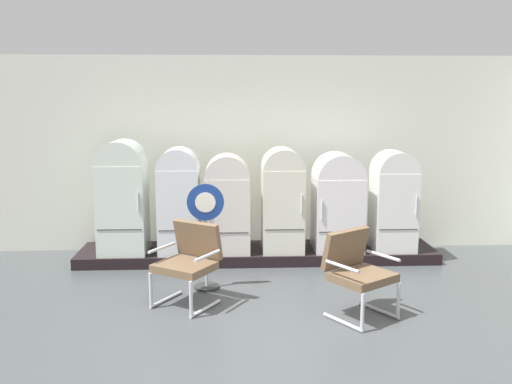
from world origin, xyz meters
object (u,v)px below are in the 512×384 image
at_px(refrigerator_0, 122,194).
at_px(refrigerator_2, 227,201).
at_px(armchair_right, 357,268).
at_px(refrigerator_3, 283,197).
at_px(armchair_left, 189,258).
at_px(refrigerator_5, 394,198).
at_px(refrigerator_1, 179,197).
at_px(refrigerator_4, 338,199).
at_px(sign_stand, 206,238).

distance_m(refrigerator_0, refrigerator_2, 1.51).
height_order(refrigerator_0, armchair_right, refrigerator_0).
bearing_deg(refrigerator_0, refrigerator_3, -0.20).
height_order(refrigerator_2, armchair_left, refrigerator_2).
bearing_deg(refrigerator_5, refrigerator_1, -179.91).
height_order(refrigerator_0, refrigerator_4, refrigerator_0).
bearing_deg(refrigerator_0, refrigerator_4, 0.24).
xyz_separation_m(refrigerator_3, armchair_right, (0.63, -2.11, -0.42)).
bearing_deg(sign_stand, refrigerator_2, 76.96).
bearing_deg(refrigerator_5, refrigerator_4, 176.70).
relative_size(refrigerator_0, armchair_left, 1.70).
distance_m(refrigerator_0, refrigerator_1, 0.81).
relative_size(refrigerator_2, sign_stand, 1.05).
bearing_deg(refrigerator_4, refrigerator_3, -178.54).
relative_size(armchair_right, sign_stand, 0.71).
distance_m(refrigerator_1, refrigerator_5, 3.14).
xyz_separation_m(refrigerator_3, refrigerator_5, (1.63, -0.03, -0.03)).
xyz_separation_m(refrigerator_5, armchair_left, (-2.88, -1.63, -0.39)).
height_order(refrigerator_4, armchair_right, refrigerator_4).
bearing_deg(refrigerator_1, sign_stand, -69.02).
relative_size(refrigerator_1, refrigerator_4, 1.06).
bearing_deg(refrigerator_3, refrigerator_5, -0.92).
xyz_separation_m(refrigerator_2, refrigerator_4, (1.62, 0.05, -0.00)).
height_order(refrigerator_4, sign_stand, refrigerator_4).
bearing_deg(refrigerator_4, refrigerator_1, -178.72).
distance_m(refrigerator_2, armchair_left, 1.73).
relative_size(refrigerator_0, armchair_right, 1.70).
height_order(refrigerator_3, refrigerator_4, refrigerator_3).
distance_m(refrigerator_0, armchair_right, 3.66).
bearing_deg(armchair_right, refrigerator_4, 84.91).
bearing_deg(armchair_left, refrigerator_5, 29.52).
xyz_separation_m(refrigerator_4, armchair_right, (-0.19, -2.13, -0.36)).
bearing_deg(refrigerator_1, refrigerator_4, 1.28).
bearing_deg(armchair_right, refrigerator_1, 135.67).
height_order(refrigerator_2, refrigerator_5, refrigerator_5).
xyz_separation_m(refrigerator_0, refrigerator_4, (3.13, 0.01, -0.12)).
relative_size(refrigerator_2, refrigerator_5, 0.97).
height_order(refrigerator_4, refrigerator_5, refrigerator_5).
relative_size(refrigerator_3, armchair_right, 1.58).
height_order(refrigerator_5, sign_stand, refrigerator_5).
bearing_deg(armchair_left, refrigerator_4, 39.11).
xyz_separation_m(armchair_left, sign_stand, (0.18, 0.50, 0.11)).
xyz_separation_m(refrigerator_2, armchair_left, (-0.44, -1.63, -0.36)).
relative_size(refrigerator_0, sign_stand, 1.21).
bearing_deg(refrigerator_5, armchair_left, -150.48).
bearing_deg(refrigerator_5, refrigerator_0, 179.51).
height_order(refrigerator_3, armchair_right, refrigerator_3).
distance_m(refrigerator_2, refrigerator_5, 2.44).
xyz_separation_m(refrigerator_3, refrigerator_4, (0.82, 0.02, -0.05)).
distance_m(refrigerator_2, armchair_right, 2.56).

